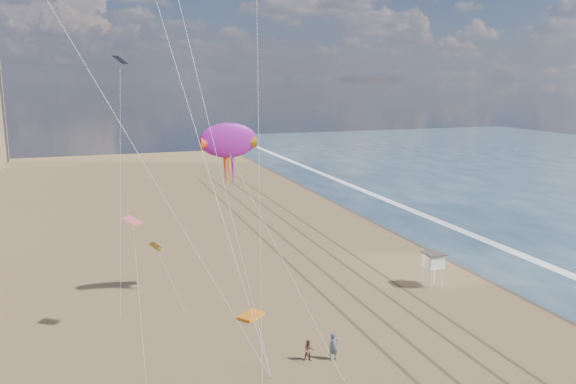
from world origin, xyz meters
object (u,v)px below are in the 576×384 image
object	(u,v)px
grounded_kite	(251,316)
kite_flyer_a	(334,346)
lifeguard_stand	(433,261)
show_kite	(229,141)
kite_flyer_b	(309,350)

from	to	relation	value
grounded_kite	kite_flyer_a	xyz separation A→B (m)	(3.39, -8.42, 0.83)
kite_flyer_a	lifeguard_stand	bearing A→B (deg)	33.37
show_kite	kite_flyer_b	distance (m)	17.77
grounded_kite	kite_flyer_a	size ratio (longest dim) A/B	1.09
grounded_kite	show_kite	xyz separation A→B (m)	(-0.59, 4.08, 13.41)
grounded_kite	kite_flyer_a	world-z (taller)	kite_flyer_a
kite_flyer_a	grounded_kite	bearing A→B (deg)	110.86
lifeguard_stand	grounded_kite	size ratio (longest dim) A/B	1.53
show_kite	kite_flyer_b	size ratio (longest dim) A/B	13.49
lifeguard_stand	kite_flyer_a	xyz separation A→B (m)	(-13.85, -9.49, -1.50)
lifeguard_stand	show_kite	xyz separation A→B (m)	(-17.83, 3.01, 11.08)
lifeguard_stand	kite_flyer_b	size ratio (longest dim) A/B	2.14
grounded_kite	kite_flyer_b	size ratio (longest dim) A/B	1.40
lifeguard_stand	grounded_kite	xyz separation A→B (m)	(-17.24, -1.07, -2.33)
show_kite	kite_flyer_a	size ratio (longest dim) A/B	10.53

